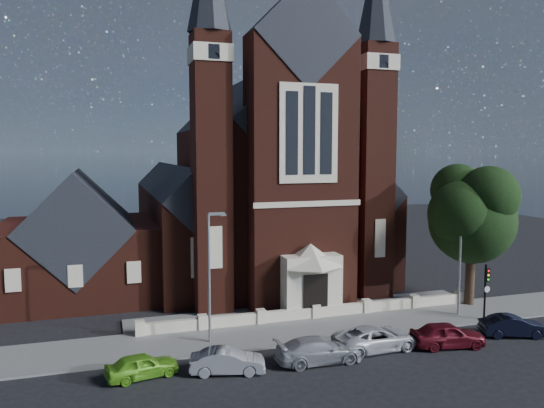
{
  "coord_description": "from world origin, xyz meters",
  "views": [
    {
      "loc": [
        -13.95,
        -27.13,
        11.73
      ],
      "look_at": [
        -1.44,
        12.0,
        7.65
      ],
      "focal_mm": 35.0,
      "sensor_mm": 36.0,
      "label": 1
    }
  ],
  "objects": [
    {
      "name": "ground",
      "position": [
        0.0,
        15.0,
        0.0
      ],
      "size": [
        120.0,
        120.0,
        0.0
      ],
      "primitive_type": "plane",
      "color": "black",
      "rests_on": "ground"
    },
    {
      "name": "car_lime_van",
      "position": [
        -12.3,
        0.23,
        0.64
      ],
      "size": [
        3.99,
        2.26,
        1.28
      ],
      "primitive_type": "imported",
      "rotation": [
        0.0,
        0.0,
        1.78
      ],
      "color": "#63B223",
      "rests_on": "ground"
    },
    {
      "name": "car_navy",
      "position": [
        10.66,
        -0.62,
        0.67
      ],
      "size": [
        4.32,
        2.64,
        1.34
      ],
      "primitive_type": "imported",
      "rotation": [
        0.0,
        0.0,
        1.25
      ],
      "color": "black",
      "rests_on": "ground"
    },
    {
      "name": "street_tree",
      "position": [
        12.6,
        5.71,
        6.96
      ],
      "size": [
        6.4,
        6.6,
        10.7
      ],
      "color": "black",
      "rests_on": "ground"
    },
    {
      "name": "car_silver_b",
      "position": [
        -2.79,
        -0.71,
        0.71
      ],
      "size": [
        4.91,
        2.07,
        1.42
      ],
      "primitive_type": "imported",
      "rotation": [
        0.0,
        0.0,
        1.55
      ],
      "color": "#96989D",
      "rests_on": "ground"
    },
    {
      "name": "parish_hall",
      "position": [
        -16.0,
        18.0,
        4.01
      ],
      "size": [
        12.0,
        12.2,
        10.24
      ],
      "color": "#491D13",
      "rests_on": "ground"
    },
    {
      "name": "street_lamp_right",
      "position": [
        10.09,
        4.0,
        4.6
      ],
      "size": [
        1.16,
        0.22,
        8.09
      ],
      "color": "gray",
      "rests_on": "ground"
    },
    {
      "name": "forecourt_wall",
      "position": [
        0.0,
        6.5,
        0.0
      ],
      "size": [
        24.0,
        0.4,
        0.9
      ],
      "primitive_type": "cube",
      "color": "beige",
      "rests_on": "ground"
    },
    {
      "name": "traffic_signal",
      "position": [
        11.0,
        2.43,
        2.58
      ],
      "size": [
        0.28,
        0.42,
        4.0
      ],
      "color": "black",
      "rests_on": "ground"
    },
    {
      "name": "pavement_strip",
      "position": [
        0.0,
        4.5,
        0.0
      ],
      "size": [
        60.0,
        5.0,
        0.12
      ],
      "primitive_type": "cube",
      "color": "slate",
      "rests_on": "ground"
    },
    {
      "name": "street_lamp_left",
      "position": [
        -7.91,
        4.0,
        4.6
      ],
      "size": [
        1.16,
        0.22,
        8.09
      ],
      "color": "gray",
      "rests_on": "ground"
    },
    {
      "name": "car_silver_a",
      "position": [
        -7.94,
        -0.59,
        0.65
      ],
      "size": [
        4.19,
        2.3,
        1.31
      ],
      "primitive_type": "imported",
      "rotation": [
        0.0,
        0.0,
        1.33
      ],
      "color": "gray",
      "rests_on": "ground"
    },
    {
      "name": "church",
      "position": [
        -0.0,
        22.94,
        8.19
      ],
      "size": [
        20.01,
        34.9,
        29.2
      ],
      "color": "#491D13",
      "rests_on": "ground"
    },
    {
      "name": "forecourt_paving",
      "position": [
        0.0,
        8.5,
        0.0
      ],
      "size": [
        26.0,
        3.0,
        0.14
      ],
      "primitive_type": "cube",
      "color": "slate",
      "rests_on": "ground"
    },
    {
      "name": "car_white_suv",
      "position": [
        1.19,
        0.02,
        0.71
      ],
      "size": [
        5.25,
        2.65,
        1.42
      ],
      "primitive_type": "imported",
      "rotation": [
        0.0,
        0.0,
        1.63
      ],
      "color": "silver",
      "rests_on": "ground"
    },
    {
      "name": "car_dark_red",
      "position": [
        5.52,
        -0.91,
        0.76
      ],
      "size": [
        4.68,
        2.52,
        1.51
      ],
      "primitive_type": "imported",
      "rotation": [
        0.0,
        0.0,
        1.4
      ],
      "color": "#5C0F1A",
      "rests_on": "ground"
    }
  ]
}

